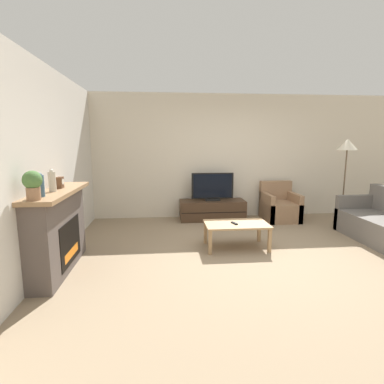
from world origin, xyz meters
name	(u,v)px	position (x,y,z in m)	size (l,w,h in m)	color
ground_plane	(262,255)	(0.00, 0.00, 0.00)	(24.00, 24.00, 0.00)	#89755B
wall_back	(229,156)	(0.00, 2.46, 1.35)	(12.00, 0.06, 2.70)	beige
wall_left	(46,167)	(-3.01, 0.00, 1.35)	(0.06, 12.00, 2.70)	beige
fireplace	(58,230)	(-2.83, -0.25, 0.55)	(0.42, 1.56, 1.07)	#564C47
mantel_vase_left	(41,185)	(-2.81, -0.72, 1.20)	(0.08, 0.08, 0.27)	#385670
mantel_vase_centre_left	(52,181)	(-2.81, -0.37, 1.20)	(0.09, 0.09, 0.28)	beige
mantel_clock	(60,183)	(-2.81, -0.09, 1.15)	(0.08, 0.11, 0.15)	brown
potted_plant	(33,184)	(-2.81, -0.91, 1.25)	(0.20, 0.20, 0.31)	#936B4C
tv_stand	(212,210)	(-0.41, 2.13, 0.21)	(1.40, 0.52, 0.42)	#422D1E
tv	(213,188)	(-0.41, 2.13, 0.70)	(0.90, 0.18, 0.60)	black
armchair	(279,207)	(1.04, 1.98, 0.27)	(0.70, 0.76, 0.81)	#937051
coffee_table	(236,226)	(-0.31, 0.36, 0.35)	(1.00, 0.59, 0.40)	#A37F56
remote	(234,223)	(-0.35, 0.33, 0.41)	(0.08, 0.15, 0.02)	black
floor_lamp	(347,149)	(2.22, 1.59, 1.53)	(0.39, 0.39, 1.73)	black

